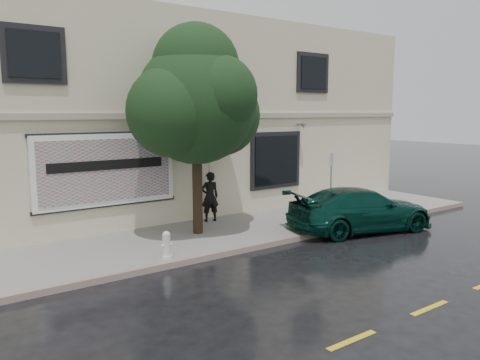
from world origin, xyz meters
TOP-DOWN VIEW (x-y plane):
  - ground at (0.00, 0.00)m, footprint 90.00×90.00m
  - sidewalk at (0.00, 3.25)m, footprint 20.00×3.50m
  - curb at (0.00, 1.50)m, footprint 20.00×0.18m
  - road_marking at (0.00, -3.50)m, footprint 19.00×0.12m
  - building at (0.00, 9.00)m, footprint 20.00×8.12m
  - billboard at (-3.20, 4.92)m, footprint 4.30×0.16m
  - car at (3.54, 1.20)m, footprint 5.08×3.16m
  - pedestrian at (0.06, 4.54)m, footprint 0.67×0.52m
  - umbrella at (0.06, 4.54)m, footprint 1.09×1.09m
  - street_tree at (-1.03, 3.46)m, footprint 3.48×3.48m
  - fire_hydrant at (-2.90, 1.80)m, footprint 0.28×0.26m
  - sign_pole at (2.90, 1.87)m, footprint 0.28×0.10m

SIDE VIEW (x-z plane):
  - ground at x=0.00m, z-range 0.00..0.00m
  - road_marking at x=0.00m, z-range 0.00..0.01m
  - sidewalk at x=0.00m, z-range 0.00..0.15m
  - curb at x=0.00m, z-range -0.01..0.15m
  - fire_hydrant at x=-2.90m, z-range 0.14..0.83m
  - car at x=3.54m, z-range 0.00..1.37m
  - pedestrian at x=0.06m, z-range 0.15..1.79m
  - sign_pole at x=2.90m, z-range 0.40..2.70m
  - billboard at x=-3.20m, z-range 0.95..3.15m
  - umbrella at x=0.06m, z-range 1.79..2.44m
  - building at x=0.00m, z-range 0.00..7.00m
  - street_tree at x=-1.03m, z-range 1.17..6.72m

